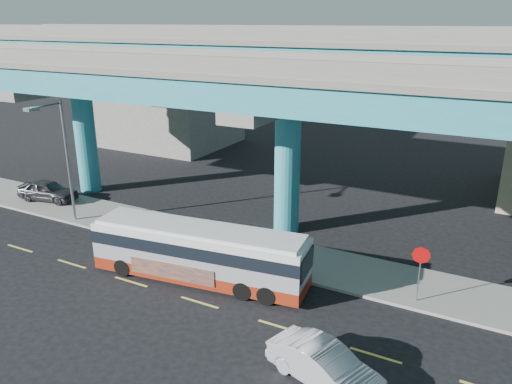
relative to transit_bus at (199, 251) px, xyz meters
The scene contains 10 objects.
ground 2.45m from the transit_bus, 52.05° to the right, with size 120.00×120.00×0.00m, color black.
sidewalk 4.39m from the transit_bus, 73.40° to the left, with size 70.00×4.00×0.15m, color gray.
lane_markings 2.64m from the transit_bus, 56.92° to the right, with size 58.00×0.12×0.01m.
viaduct 10.83m from the transit_bus, 81.11° to the left, with size 52.00×12.40×11.70m.
building_concrete 29.47m from the transit_bus, 129.93° to the left, with size 12.00×10.00×9.00m, color gray.
transit_bus is the anchor object (origin of this frame).
sedan 9.00m from the transit_bus, 27.35° to the right, with size 4.55×2.67×1.42m, color #ABACB0.
parked_car 16.02m from the transit_bus, 164.91° to the left, with size 4.42×2.44×1.42m, color #303035.
street_lamp 11.83m from the transit_bus, behind, with size 0.50×2.46×7.50m.
stop_sign 10.16m from the transit_bus, 15.18° to the left, with size 0.78×0.18×2.64m.
Camera 1 is at (11.40, -16.40, 12.04)m, focal length 35.00 mm.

